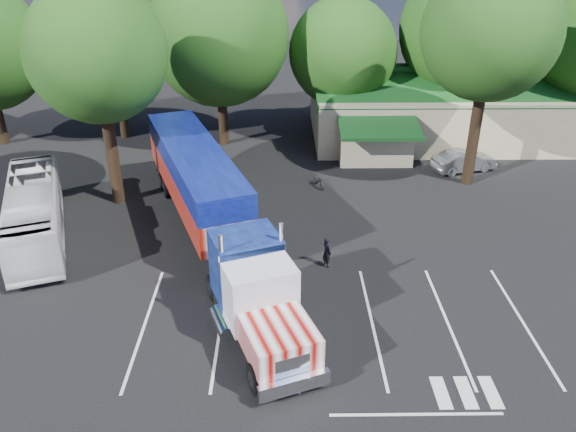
{
  "coord_description": "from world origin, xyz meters",
  "views": [
    {
      "loc": [
        -0.59,
        -24.91,
        14.92
      ],
      "look_at": [
        -0.28,
        0.04,
        2.0
      ],
      "focal_mm": 35.0,
      "sensor_mm": 36.0,
      "label": 1
    }
  ],
  "objects_px": {
    "semi_truck": "(208,199)",
    "tour_bus": "(34,212)",
    "woman": "(327,252)",
    "bicycle": "(319,181)",
    "silver_sedan": "(464,161)"
  },
  "relations": [
    {
      "from": "bicycle",
      "to": "tour_bus",
      "type": "bearing_deg",
      "value": -176.44
    },
    {
      "from": "woman",
      "to": "bicycle",
      "type": "height_order",
      "value": "woman"
    },
    {
      "from": "semi_truck",
      "to": "tour_bus",
      "type": "xyz_separation_m",
      "value": [
        -9.32,
        0.73,
        -1.09
      ]
    },
    {
      "from": "woman",
      "to": "tour_bus",
      "type": "relative_size",
      "value": 0.15
    },
    {
      "from": "semi_truck",
      "to": "woman",
      "type": "relative_size",
      "value": 13.43
    },
    {
      "from": "bicycle",
      "to": "semi_truck",
      "type": "bearing_deg",
      "value": -149.64
    },
    {
      "from": "silver_sedan",
      "to": "tour_bus",
      "type": "bearing_deg",
      "value": 92.25
    },
    {
      "from": "bicycle",
      "to": "silver_sedan",
      "type": "distance_m",
      "value": 10.35
    },
    {
      "from": "woman",
      "to": "silver_sedan",
      "type": "relative_size",
      "value": 0.37
    },
    {
      "from": "silver_sedan",
      "to": "bicycle",
      "type": "bearing_deg",
      "value": 86.97
    },
    {
      "from": "semi_truck",
      "to": "tour_bus",
      "type": "relative_size",
      "value": 1.98
    },
    {
      "from": "semi_truck",
      "to": "bicycle",
      "type": "relative_size",
      "value": 13.74
    },
    {
      "from": "semi_truck",
      "to": "tour_bus",
      "type": "bearing_deg",
      "value": 155.13
    },
    {
      "from": "woman",
      "to": "tour_bus",
      "type": "height_order",
      "value": "tour_bus"
    },
    {
      "from": "semi_truck",
      "to": "tour_bus",
      "type": "height_order",
      "value": "semi_truck"
    }
  ]
}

